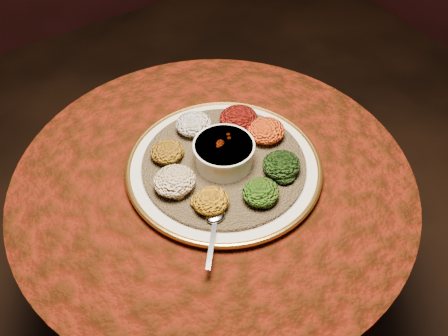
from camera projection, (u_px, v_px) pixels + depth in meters
table at (214, 223)px, 1.32m from camera, size 0.96×0.96×0.73m
platter at (224, 167)px, 1.19m from camera, size 0.52×0.52×0.02m
injera at (224, 164)px, 1.18m from camera, size 0.45×0.45×0.01m
stew_bowl at (224, 152)px, 1.16m from camera, size 0.14×0.14×0.06m
spoon at (215, 221)px, 1.06m from camera, size 0.11×0.12×0.01m
portion_ayib at (193, 124)px, 1.24m from camera, size 0.09×0.09×0.04m
portion_kitfo at (238, 118)px, 1.25m from camera, size 0.10×0.09×0.05m
portion_tikil at (266, 131)px, 1.22m from camera, size 0.09×0.09×0.05m
portion_gomen at (281, 165)px, 1.15m from camera, size 0.09×0.09×0.04m
portion_mixveg at (261, 192)px, 1.09m from camera, size 0.08×0.08×0.04m
portion_kik at (211, 201)px, 1.08m from camera, size 0.08×0.08×0.04m
portion_timatim at (175, 181)px, 1.11m from camera, size 0.10×0.09×0.05m
portion_shiro at (167, 152)px, 1.18m from camera, size 0.08×0.08×0.04m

